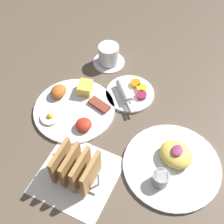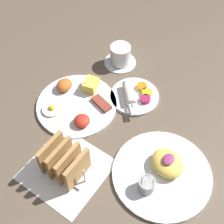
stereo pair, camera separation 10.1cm
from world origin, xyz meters
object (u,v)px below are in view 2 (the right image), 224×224
(coffee_cup, at_px, (120,56))
(plate_condiments, at_px, (135,95))
(plate_foreground, at_px, (162,172))
(toast_rack, at_px, (65,161))
(plate_breakfast, at_px, (77,102))

(coffee_cup, bearing_deg, plate_condiments, -129.67)
(plate_foreground, xyz_separation_m, toast_rack, (-0.15, 0.24, 0.04))
(plate_breakfast, relative_size, plate_condiments, 1.55)
(plate_condiments, relative_size, toast_rack, 1.18)
(plate_foreground, distance_m, coffee_cup, 0.48)
(toast_rack, bearing_deg, plate_breakfast, 31.78)
(plate_condiments, height_order, coffee_cup, coffee_cup)
(plate_breakfast, xyz_separation_m, coffee_cup, (0.25, -0.01, 0.03))
(plate_breakfast, height_order, toast_rack, toast_rack)
(plate_condiments, height_order, plate_foreground, plate_foreground)
(plate_breakfast, distance_m, coffee_cup, 0.25)
(toast_rack, height_order, coffee_cup, toast_rack)
(plate_condiments, bearing_deg, plate_foreground, -132.09)
(plate_condiments, height_order, toast_rack, toast_rack)
(plate_breakfast, bearing_deg, plate_foreground, -99.49)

